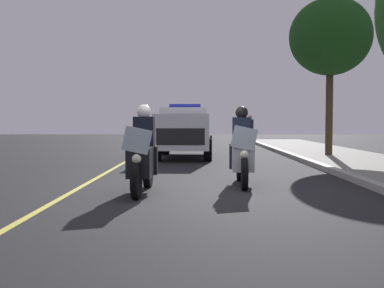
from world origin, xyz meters
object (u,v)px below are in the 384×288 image
object	(u,v)px
police_motorcycle_lead_right	(242,153)
police_motorcycle_lead_left	(143,157)
police_suv	(185,130)
cyclist_background	(250,133)
tree_far_back	(330,37)

from	to	relation	value
police_motorcycle_lead_right	police_motorcycle_lead_left	bearing A→B (deg)	-61.42
police_motorcycle_lead_right	police_suv	world-z (taller)	police_suv
police_motorcycle_lead_left	police_suv	xyz separation A→B (m)	(-8.80, 0.58, 0.37)
police_motorcycle_lead_right	cyclist_background	world-z (taller)	police_motorcycle_lead_right
police_motorcycle_lead_right	police_suv	xyz separation A→B (m)	(-7.69, -1.45, 0.37)
tree_far_back	police_suv	bearing A→B (deg)	-88.82
police_motorcycle_lead_left	police_motorcycle_lead_right	size ratio (longest dim) A/B	1.00
police_motorcycle_lead_right	tree_far_back	world-z (taller)	tree_far_back
police_motorcycle_lead_left	cyclist_background	xyz separation A→B (m)	(-13.01, 3.56, 0.14)
police_suv	cyclist_background	world-z (taller)	police_suv
cyclist_background	police_motorcycle_lead_right	bearing A→B (deg)	-7.28
police_motorcycle_lead_left	police_suv	size ratio (longest dim) A/B	0.43
police_motorcycle_lead_left	tree_far_back	bearing A→B (deg)	145.47
tree_far_back	cyclist_background	bearing A→B (deg)	-147.86
police_motorcycle_lead_left	cyclist_background	size ratio (longest dim) A/B	1.22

